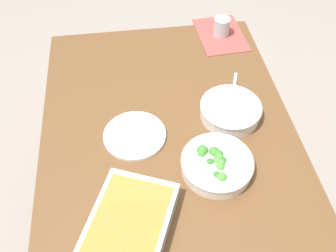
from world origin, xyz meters
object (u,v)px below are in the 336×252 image
broccoli_bowl (217,164)px  side_plate (135,135)px  baking_dish (129,224)px  spoon_by_broccoli (227,143)px  drink_cup (221,28)px  stew_bowl (230,110)px  spoon_by_stew (233,92)px

broccoli_bowl → side_plate: (0.17, 0.25, -0.02)m
baking_dish → spoon_by_broccoli: 0.44m
broccoli_bowl → drink_cup: drink_cup is taller
broccoli_bowl → drink_cup: bearing=-14.3°
baking_dish → spoon_by_broccoli: bearing=-52.8°
stew_bowl → spoon_by_stew: 0.13m
spoon_by_stew → stew_bowl: bearing=159.5°
spoon_by_broccoli → side_plate: bearing=76.4°
side_plate → spoon_by_broccoli: side_plate is taller
drink_cup → spoon_by_stew: bearing=174.3°
drink_cup → broccoli_bowl: bearing=165.7°
baking_dish → spoon_by_stew: bearing=-40.6°
side_plate → spoon_by_stew: 0.43m
broccoli_bowl → spoon_by_stew: (0.34, -0.14, -0.03)m
stew_bowl → spoon_by_broccoli: stew_bowl is taller
baking_dish → drink_cup: (0.88, -0.47, 0.00)m
stew_bowl → side_plate: size_ratio=1.01×
stew_bowl → side_plate: 0.36m
drink_cup → stew_bowl: bearing=170.7°
broccoli_bowl → drink_cup: 0.74m
broccoli_bowl → spoon_by_broccoli: (0.10, -0.06, -0.03)m
side_plate → spoon_by_stew: bearing=-67.3°
spoon_by_stew → spoon_by_broccoli: size_ratio=1.07×
spoon_by_broccoli → broccoli_bowl: bearing=148.2°
side_plate → stew_bowl: bearing=-82.0°
spoon_by_broccoli → baking_dish: bearing=127.2°
broccoli_bowl → stew_bowl: bearing=-24.4°
stew_bowl → baking_dish: size_ratio=0.62×
drink_cup → spoon_by_stew: size_ratio=0.50×
stew_bowl → spoon_by_broccoli: 0.13m
side_plate → spoon_by_stew: size_ratio=1.29×
drink_cup → spoon_by_broccoli: (-0.61, 0.12, -0.03)m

